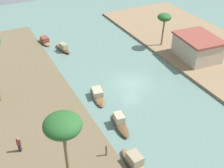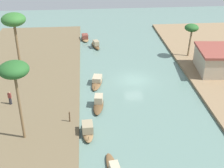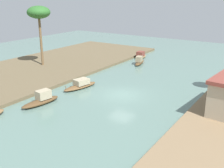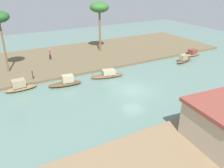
{
  "view_description": "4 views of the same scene",
  "coord_description": "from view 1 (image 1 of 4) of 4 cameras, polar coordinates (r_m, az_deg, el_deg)",
  "views": [
    {
      "loc": [
        26.63,
        -16.47,
        20.84
      ],
      "look_at": [
        -0.08,
        -2.74,
        0.71
      ],
      "focal_mm": 46.76,
      "sensor_mm": 36.0,
      "label": 1
    },
    {
      "loc": [
        37.38,
        -6.29,
        19.24
      ],
      "look_at": [
        2.52,
        -3.26,
        0.84
      ],
      "focal_mm": 50.0,
      "sensor_mm": 36.0,
      "label": 2
    },
    {
      "loc": [
        23.09,
        14.01,
        10.14
      ],
      "look_at": [
        -0.24,
        -1.43,
        0.88
      ],
      "focal_mm": 43.69,
      "sensor_mm": 36.0,
      "label": 3
    },
    {
      "loc": [
        14.32,
        20.54,
        12.06
      ],
      "look_at": [
        2.43,
        -0.8,
        1.06
      ],
      "focal_mm": 37.65,
      "sensor_mm": 36.0,
      "label": 4
    }
  ],
  "objects": [
    {
      "name": "riverbank_left",
      "position": [
        33.74,
        -19.03,
        -6.16
      ],
      "size": [
        47.7,
        15.37,
        0.36
      ],
      "primitive_type": "cube",
      "color": "brown",
      "rests_on": "ground"
    },
    {
      "name": "riverbank_right",
      "position": [
        46.16,
        20.19,
        5.04
      ],
      "size": [
        47.7,
        15.37,
        0.36
      ],
      "primitive_type": "cube",
      "color": "#846B4C",
      "rests_on": "ground"
    },
    {
      "name": "sampan_near_left_bank",
      "position": [
        34.93,
        -2.83,
        -2.07
      ],
      "size": [
        4.6,
        2.07,
        1.03
      ],
      "rotation": [
        0.0,
        0.0,
        -0.2
      ],
      "color": "brown",
      "rests_on": "river_water"
    },
    {
      "name": "riverside_building",
      "position": [
        43.84,
        16.35,
        6.94
      ],
      "size": [
        6.88,
        5.6,
        3.23
      ],
      "rotation": [
        0.0,
        0.0,
        -0.09
      ],
      "color": "tan",
      "rests_on": "riverbank_right"
    },
    {
      "name": "sampan_foreground",
      "position": [
        45.85,
        -9.55,
        6.94
      ],
      "size": [
        3.84,
        1.75,
        1.27
      ],
      "rotation": [
        0.0,
        0.0,
        0.24
      ],
      "color": "brown",
      "rests_on": "river_water"
    },
    {
      "name": "river_water",
      "position": [
        37.61,
        3.76,
        0.1
      ],
      "size": [
        77.85,
        77.85,
        0.0
      ],
      "primitive_type": "plane",
      "color": "slate",
      "rests_on": "ground"
    },
    {
      "name": "palm_tree_left_far",
      "position": [
        20.08,
        -9.6,
        -8.25
      ],
      "size": [
        2.7,
        2.7,
        8.08
      ],
      "color": "brown",
      "rests_on": "riverbank_left"
    },
    {
      "name": "mooring_post",
      "position": [
        27.35,
        -1.14,
        -12.87
      ],
      "size": [
        0.14,
        0.14,
        1.17
      ],
      "primitive_type": "cylinder",
      "color": "#4C3823",
      "rests_on": "riverbank_left"
    },
    {
      "name": "sampan_upstream_small",
      "position": [
        48.83,
        -13.06,
        8.2
      ],
      "size": [
        3.54,
        1.65,
        1.13
      ],
      "rotation": [
        0.0,
        0.0,
        0.12
      ],
      "color": "brown",
      "rests_on": "river_water"
    },
    {
      "name": "palm_tree_right_tall",
      "position": [
        45.47,
        10.2,
        12.57
      ],
      "size": [
        2.1,
        2.1,
        5.11
      ],
      "color": "#7F6647",
      "rests_on": "riverbank_right"
    },
    {
      "name": "sampan_downstream_large",
      "position": [
        30.81,
        1.56,
        -7.59
      ],
      "size": [
        4.19,
        1.66,
        1.34
      ],
      "rotation": [
        0.0,
        0.0,
        -0.13
      ],
      "color": "brown",
      "rests_on": "river_water"
    },
    {
      "name": "person_on_near_bank",
      "position": [
        28.92,
        -17.7,
        -11.32
      ],
      "size": [
        0.37,
        0.4,
        1.63
      ],
      "rotation": [
        0.0,
        0.0,
        1.34
      ],
      "color": "#232328",
      "rests_on": "riverbank_left"
    },
    {
      "name": "sampan_midstream",
      "position": [
        27.16,
        4.31,
        -14.73
      ],
      "size": [
        3.73,
        1.3,
        1.36
      ],
      "rotation": [
        0.0,
        0.0,
        0.04
      ],
      "color": "brown",
      "rests_on": "river_water"
    }
  ]
}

